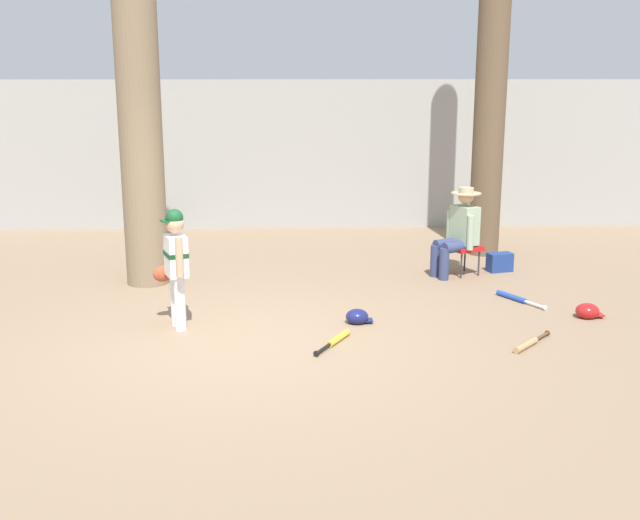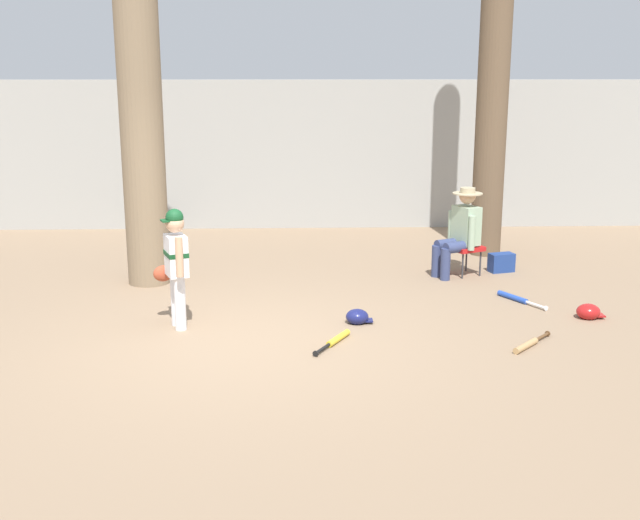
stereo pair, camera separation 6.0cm
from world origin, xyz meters
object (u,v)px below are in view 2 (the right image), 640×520
tree_behind_spectator (493,91)px  seated_spectator (460,230)px  batting_helmet_red (588,312)px  folding_stool (465,249)px  tree_near_player (140,86)px  bat_wood_tan (528,344)px  batting_helmet_navy (357,317)px  handbag_beside_stool (501,263)px  bat_blue_youth (516,298)px  young_ballplayer (175,260)px  bat_yellow_trainer (336,340)px

tree_behind_spectator → seated_spectator: size_ratio=4.68×
batting_helmet_red → folding_stool: bearing=116.5°
folding_stool → tree_near_player: bearing=-176.6°
folding_stool → bat_wood_tan: (0.03, -2.89, -0.33)m
tree_behind_spectator → batting_helmet_navy: tree_behind_spectator is taller
handbag_beside_stool → bat_blue_youth: (-0.19, -1.42, -0.10)m
folding_stool → batting_helmet_red: bearing=-63.5°
tree_behind_spectator → folding_stool: bearing=-115.1°
tree_near_player → handbag_beside_stool: 5.36m
young_ballplayer → tree_near_player: bearing=108.9°
tree_near_player → folding_stool: 4.76m
handbag_beside_stool → tree_behind_spectator: bearing=88.0°
tree_behind_spectator → young_ballplayer: 5.63m
tree_behind_spectator → batting_helmet_red: (0.40, -3.23, -2.35)m
bat_wood_tan → tree_near_player: bearing=148.2°
handbag_beside_stool → bat_yellow_trainer: (-2.45, -2.84, -0.10)m
young_ballplayer → bat_wood_tan: (3.62, -0.77, -0.71)m
bat_wood_tan → batting_helmet_navy: 1.86m
tree_behind_spectator → seated_spectator: tree_behind_spectator is taller
folding_stool → bat_yellow_trainer: bearing=-125.2°
tree_behind_spectator → young_ballplayer: bearing=-141.1°
young_ballplayer → handbag_beside_stool: size_ratio=3.84×
seated_spectator → bat_blue_youth: seated_spectator is taller
seated_spectator → bat_blue_youth: size_ratio=1.69×
folding_stool → bat_blue_youth: 1.36m
tree_behind_spectator → bat_yellow_trainer: tree_behind_spectator is taller
bat_wood_tan → batting_helmet_red: (0.95, 0.92, 0.04)m
tree_near_player → bat_yellow_trainer: bearing=-46.3°
bat_wood_tan → batting_helmet_red: batting_helmet_red is taller
folding_stool → bat_yellow_trainer: size_ratio=0.79×
handbag_beside_stool → folding_stool: bearing=-164.9°
tree_near_player → seated_spectator: (4.14, 0.21, -1.89)m
tree_near_player → batting_helmet_red: 6.01m
young_ballplayer → bat_blue_youth: young_ballplayer is taller
folding_stool → handbag_beside_stool: (0.55, 0.15, -0.23)m
tree_near_player → batting_helmet_navy: 4.01m
tree_near_player → bat_yellow_trainer: size_ratio=8.77×
bat_yellow_trainer → bat_blue_youth: bearing=32.1°
young_ballplayer → bat_blue_youth: 4.11m
bat_blue_youth → bat_wood_tan: bearing=-101.6°
tree_near_player → young_ballplayer: tree_near_player is taller
folding_stool → seated_spectator: seated_spectator is taller
tree_behind_spectator → handbag_beside_stool: size_ratio=16.53×
seated_spectator → bat_wood_tan: size_ratio=2.13×
batting_helmet_navy → batting_helmet_red: size_ratio=0.95×
tree_behind_spectator → batting_helmet_navy: (-2.22, -3.32, -2.36)m
tree_near_player → batting_helmet_red: tree_near_player is taller
young_ballplayer → bat_blue_youth: size_ratio=1.84×
folding_stool → young_ballplayer: bearing=-149.5°
young_ballplayer → bat_yellow_trainer: bearing=-18.7°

